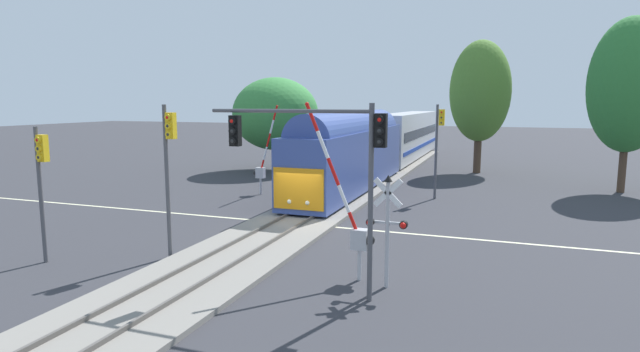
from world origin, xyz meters
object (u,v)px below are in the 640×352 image
commuter_train (385,140)px  elm_centre_background (480,91)px  crossing_signal_mast (387,220)px  crossing_gate_far (262,166)px  traffic_signal_median (169,157)px  traffic_signal_near_right (322,151)px  oak_behind_train (276,114)px  traffic_signal_near_left (41,173)px  traffic_signal_far_side (439,136)px  maple_right_background (629,85)px  crossing_gate_near (354,224)px

commuter_train → elm_centre_background: bearing=17.4°
crossing_signal_mast → crossing_gate_far: (-11.53, 14.08, -0.39)m
crossing_signal_mast → traffic_signal_median: size_ratio=0.63×
traffic_signal_median → traffic_signal_near_right: bearing=-13.5°
commuter_train → traffic_signal_near_right: 29.24m
crossing_gate_far → traffic_signal_near_right: (9.75, -15.41, 2.71)m
elm_centre_background → oak_behind_train: (-16.93, -4.68, -1.93)m
traffic_signal_median → oak_behind_train: oak_behind_train is taller
traffic_signal_near_left → traffic_signal_far_side: size_ratio=0.87×
traffic_signal_far_side → maple_right_background: size_ratio=0.51×
traffic_signal_near_right → elm_centre_background: elm_centre_background is taller
crossing_gate_near → crossing_gate_far: 17.15m
traffic_signal_near_right → oak_behind_train: (-13.86, 26.53, 0.42)m
traffic_signal_near_left → oak_behind_train: oak_behind_train is taller
traffic_signal_near_right → traffic_signal_far_side: size_ratio=1.02×
crossing_gate_near → maple_right_background: maple_right_background is taller
crossing_signal_mast → traffic_signal_near_left: (-12.74, -1.81, 1.18)m
traffic_signal_near_left → maple_right_background: bearing=46.4°
crossing_gate_near → traffic_signal_median: bearing=-179.5°
crossing_gate_near → traffic_signal_far_side: 16.19m
crossing_gate_near → crossing_signal_mast: bearing=-17.4°
crossing_gate_near → crossing_gate_far: size_ratio=1.03×
crossing_signal_mast → crossing_gate_far: size_ratio=0.64×
crossing_signal_mast → traffic_signal_far_side: bearing=91.5°
elm_centre_background → maple_right_background: size_ratio=0.97×
crossing_gate_near → maple_right_background: 26.37m
traffic_signal_median → elm_centre_background: (9.90, 29.57, 2.96)m
crossing_signal_mast → crossing_gate_far: bearing=129.3°
crossing_gate_far → traffic_signal_near_left: 16.02m
crossing_gate_near → traffic_signal_near_right: 3.20m
crossing_gate_near → elm_centre_background: elm_centre_background is taller
crossing_signal_mast → maple_right_background: maple_right_background is taller
crossing_signal_mast → traffic_signal_near_right: (-1.78, -1.32, 2.31)m
traffic_signal_near_left → crossing_gate_far: bearing=85.7°
commuter_train → crossing_gate_far: crossing_gate_far is taller
maple_right_background → crossing_signal_mast: bearing=-115.5°
traffic_signal_median → maple_right_background: maple_right_background is taller
elm_centre_background → oak_behind_train: elm_centre_background is taller
crossing_gate_near → traffic_signal_far_side: (0.79, 16.05, 2.00)m
traffic_signal_near_right → maple_right_background: (12.81, 24.48, 2.56)m
commuter_train → maple_right_background: 18.42m
elm_centre_background → maple_right_background: bearing=-34.7°
crossing_gate_far → traffic_signal_median: size_ratio=0.98×
traffic_signal_near_right → elm_centre_background: 31.45m
traffic_signal_far_side → elm_centre_background: elm_centre_background is taller
traffic_signal_near_right → traffic_signal_far_side: traffic_signal_near_right is taller
traffic_signal_far_side → maple_right_background: bearing=30.4°
crossing_gate_far → crossing_signal_mast: bearing=-50.7°
commuter_train → crossing_gate_far: (-5.21, -13.42, -0.88)m
traffic_signal_near_right → crossing_gate_far: bearing=122.3°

